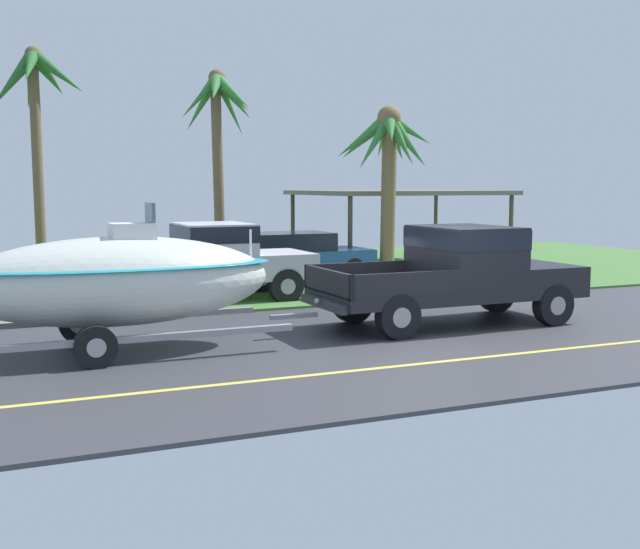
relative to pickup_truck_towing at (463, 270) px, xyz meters
The scene contains 9 objects.
ground 7.62m from the pickup_truck_towing, 102.10° to the left, with size 36.00×22.00×0.11m.
pickup_truck_towing is the anchor object (origin of this frame).
boat_on_trailer 6.69m from the pickup_truck_towing, behind, with size 6.38×2.36×2.43m.
parked_pickup_background 6.06m from the pickup_truck_towing, 127.70° to the left, with size 5.52×2.04×1.84m.
parked_sedan_near 7.91m from the pickup_truck_towing, 93.71° to the left, with size 4.47×1.88×1.38m.
carport_awning 11.07m from the pickup_truck_towing, 67.35° to the left, with size 6.25×5.03×2.54m.
palm_tree_near_left 11.38m from the pickup_truck_towing, 99.45° to the left, with size 2.38×3.50×6.21m.
palm_tree_near_right 13.62m from the pickup_truck_towing, 122.62° to the left, with size 2.74×3.47×6.58m.
palm_tree_mid 7.89m from the pickup_truck_towing, 73.09° to the left, with size 3.02×3.20×4.96m.
Camera 1 is at (-7.25, -12.09, 2.71)m, focal length 44.69 mm.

